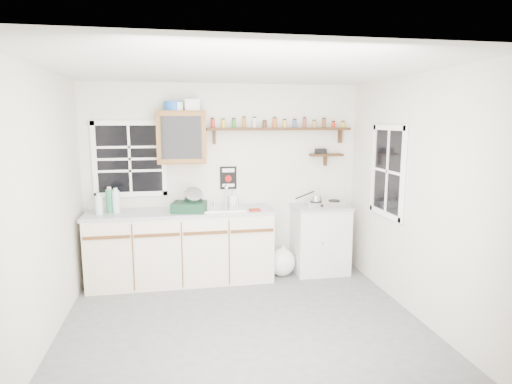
{
  "coord_description": "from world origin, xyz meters",
  "views": [
    {
      "loc": [
        -0.6,
        -4.0,
        2.03
      ],
      "look_at": [
        0.23,
        0.55,
        1.25
      ],
      "focal_mm": 30.0,
      "sensor_mm": 36.0,
      "label": 1
    }
  ],
  "objects_px": {
    "main_cabinet": "(182,246)",
    "hotplate": "(325,203)",
    "right_cabinet": "(320,239)",
    "dish_rack": "(190,204)",
    "upper_cabinet": "(181,137)",
    "spice_shelf": "(279,128)"
  },
  "relations": [
    {
      "from": "right_cabinet",
      "to": "dish_rack",
      "type": "distance_m",
      "value": 1.81
    },
    {
      "from": "right_cabinet",
      "to": "spice_shelf",
      "type": "height_order",
      "value": "spice_shelf"
    },
    {
      "from": "right_cabinet",
      "to": "hotplate",
      "type": "bearing_deg",
      "value": -19.78
    },
    {
      "from": "spice_shelf",
      "to": "dish_rack",
      "type": "relative_size",
      "value": 4.17
    },
    {
      "from": "main_cabinet",
      "to": "spice_shelf",
      "type": "xyz_separation_m",
      "value": [
        1.3,
        0.21,
        1.47
      ]
    },
    {
      "from": "right_cabinet",
      "to": "dish_rack",
      "type": "relative_size",
      "value": 1.98
    },
    {
      "from": "upper_cabinet",
      "to": "hotplate",
      "type": "height_order",
      "value": "upper_cabinet"
    },
    {
      "from": "main_cabinet",
      "to": "right_cabinet",
      "type": "relative_size",
      "value": 2.54
    },
    {
      "from": "right_cabinet",
      "to": "spice_shelf",
      "type": "xyz_separation_m",
      "value": [
        -0.53,
        0.19,
        1.48
      ]
    },
    {
      "from": "right_cabinet",
      "to": "hotplate",
      "type": "height_order",
      "value": "hotplate"
    },
    {
      "from": "main_cabinet",
      "to": "hotplate",
      "type": "distance_m",
      "value": 1.95
    },
    {
      "from": "upper_cabinet",
      "to": "hotplate",
      "type": "bearing_deg",
      "value": -4.26
    },
    {
      "from": "main_cabinet",
      "to": "upper_cabinet",
      "type": "xyz_separation_m",
      "value": [
        0.03,
        0.14,
        1.36
      ]
    },
    {
      "from": "spice_shelf",
      "to": "dish_rack",
      "type": "xyz_separation_m",
      "value": [
        -1.18,
        -0.3,
        -0.91
      ]
    },
    {
      "from": "dish_rack",
      "to": "hotplate",
      "type": "bearing_deg",
      "value": 14.32
    },
    {
      "from": "main_cabinet",
      "to": "upper_cabinet",
      "type": "relative_size",
      "value": 3.55
    },
    {
      "from": "dish_rack",
      "to": "hotplate",
      "type": "height_order",
      "value": "dish_rack"
    },
    {
      "from": "spice_shelf",
      "to": "right_cabinet",
      "type": "bearing_deg",
      "value": -19.37
    },
    {
      "from": "upper_cabinet",
      "to": "dish_rack",
      "type": "relative_size",
      "value": 1.42
    },
    {
      "from": "upper_cabinet",
      "to": "spice_shelf",
      "type": "bearing_deg",
      "value": 3.12
    },
    {
      "from": "right_cabinet",
      "to": "upper_cabinet",
      "type": "bearing_deg",
      "value": 176.24
    },
    {
      "from": "upper_cabinet",
      "to": "spice_shelf",
      "type": "xyz_separation_m",
      "value": [
        1.27,
        0.07,
        0.11
      ]
    }
  ]
}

